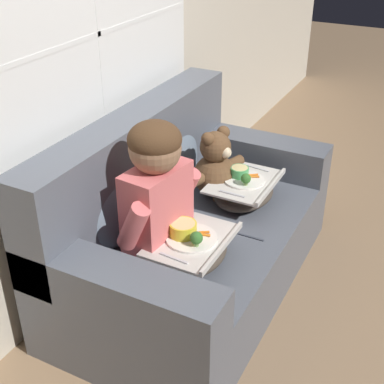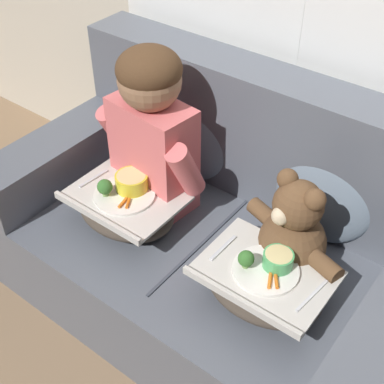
{
  "view_description": "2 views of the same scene",
  "coord_description": "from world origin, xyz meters",
  "px_view_note": "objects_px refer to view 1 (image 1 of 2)",
  "views": [
    {
      "loc": [
        -2.13,
        -1.07,
        1.95
      ],
      "look_at": [
        -0.1,
        -0.02,
        0.64
      ],
      "focal_mm": 50.0,
      "sensor_mm": 36.0,
      "label": 1
    },
    {
      "loc": [
        0.85,
        -1.23,
        1.88
      ],
      "look_at": [
        -0.08,
        -0.01,
        0.6
      ],
      "focal_mm": 50.0,
      "sensor_mm": 36.0,
      "label": 2
    }
  ],
  "objects_px": {
    "child_figure": "(156,185)",
    "lap_tray_child": "(191,249)",
    "throw_pillow_behind_teddy": "(178,155)",
    "teddy_bear": "(216,168)",
    "couch": "(184,230)",
    "throw_pillow_behind_child": "(115,205)",
    "lap_tray_teddy": "(244,190)"
  },
  "relations": [
    {
      "from": "throw_pillow_behind_teddy",
      "to": "teddy_bear",
      "type": "distance_m",
      "value": 0.25
    },
    {
      "from": "throw_pillow_behind_child",
      "to": "lap_tray_child",
      "type": "bearing_deg",
      "value": -90.09
    },
    {
      "from": "throw_pillow_behind_teddy",
      "to": "lap_tray_teddy",
      "type": "relative_size",
      "value": 0.97
    },
    {
      "from": "throw_pillow_behind_teddy",
      "to": "child_figure",
      "type": "distance_m",
      "value": 0.7
    },
    {
      "from": "child_figure",
      "to": "teddy_bear",
      "type": "xyz_separation_m",
      "value": [
        0.64,
        -0.0,
        -0.2
      ]
    },
    {
      "from": "throw_pillow_behind_teddy",
      "to": "lap_tray_teddy",
      "type": "height_order",
      "value": "throw_pillow_behind_teddy"
    },
    {
      "from": "throw_pillow_behind_teddy",
      "to": "teddy_bear",
      "type": "height_order",
      "value": "throw_pillow_behind_teddy"
    },
    {
      "from": "lap_tray_child",
      "to": "lap_tray_teddy",
      "type": "height_order",
      "value": "lap_tray_child"
    },
    {
      "from": "teddy_bear",
      "to": "lap_tray_child",
      "type": "distance_m",
      "value": 0.67
    },
    {
      "from": "couch",
      "to": "teddy_bear",
      "type": "bearing_deg",
      "value": -6.06
    },
    {
      "from": "lap_tray_child",
      "to": "throw_pillow_behind_teddy",
      "type": "bearing_deg",
      "value": 33.18
    },
    {
      "from": "throw_pillow_behind_teddy",
      "to": "teddy_bear",
      "type": "bearing_deg",
      "value": -90.4
    },
    {
      "from": "throw_pillow_behind_child",
      "to": "teddy_bear",
      "type": "relative_size",
      "value": 1.0
    },
    {
      "from": "throw_pillow_behind_teddy",
      "to": "lap_tray_child",
      "type": "bearing_deg",
      "value": -146.82
    },
    {
      "from": "throw_pillow_behind_teddy",
      "to": "teddy_bear",
      "type": "xyz_separation_m",
      "value": [
        -0.0,
        -0.24,
        -0.03
      ]
    },
    {
      "from": "throw_pillow_behind_teddy",
      "to": "child_figure",
      "type": "xyz_separation_m",
      "value": [
        -0.64,
        -0.24,
        0.17
      ]
    },
    {
      "from": "child_figure",
      "to": "lap_tray_child",
      "type": "height_order",
      "value": "child_figure"
    },
    {
      "from": "child_figure",
      "to": "teddy_bear",
      "type": "distance_m",
      "value": 0.67
    },
    {
      "from": "couch",
      "to": "lap_tray_child",
      "type": "xyz_separation_m",
      "value": [
        -0.32,
        -0.21,
        0.15
      ]
    },
    {
      "from": "throw_pillow_behind_child",
      "to": "lap_tray_teddy",
      "type": "height_order",
      "value": "throw_pillow_behind_child"
    },
    {
      "from": "lap_tray_child",
      "to": "lap_tray_teddy",
      "type": "bearing_deg",
      "value": -0.1
    },
    {
      "from": "child_figure",
      "to": "couch",
      "type": "bearing_deg",
      "value": 5.3
    },
    {
      "from": "teddy_bear",
      "to": "lap_tray_teddy",
      "type": "xyz_separation_m",
      "value": [
        0.0,
        -0.18,
        -0.1
      ]
    },
    {
      "from": "lap_tray_teddy",
      "to": "throw_pillow_behind_child",
      "type": "bearing_deg",
      "value": 146.73
    },
    {
      "from": "throw_pillow_behind_child",
      "to": "lap_tray_teddy",
      "type": "xyz_separation_m",
      "value": [
        0.64,
        -0.42,
        -0.13
      ]
    },
    {
      "from": "lap_tray_child",
      "to": "lap_tray_teddy",
      "type": "distance_m",
      "value": 0.64
    },
    {
      "from": "couch",
      "to": "lap_tray_teddy",
      "type": "height_order",
      "value": "couch"
    },
    {
      "from": "throw_pillow_behind_teddy",
      "to": "child_figure",
      "type": "relative_size",
      "value": 0.63
    },
    {
      "from": "child_figure",
      "to": "lap_tray_child",
      "type": "relative_size",
      "value": 1.56
    },
    {
      "from": "lap_tray_child",
      "to": "couch",
      "type": "bearing_deg",
      "value": 33.02
    },
    {
      "from": "child_figure",
      "to": "lap_tray_child",
      "type": "xyz_separation_m",
      "value": [
        -0.0,
        -0.18,
        -0.3
      ]
    },
    {
      "from": "throw_pillow_behind_child",
      "to": "teddy_bear",
      "type": "height_order",
      "value": "throw_pillow_behind_child"
    }
  ]
}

